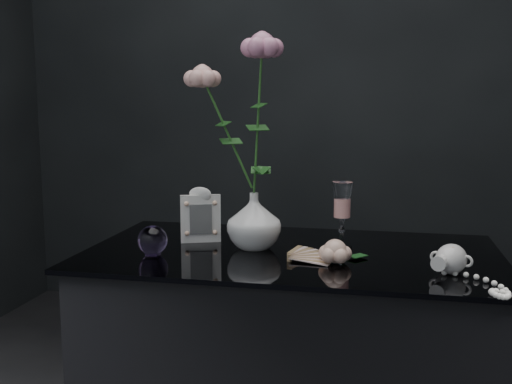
% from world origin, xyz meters
% --- Properties ---
extents(vase, '(0.15, 0.15, 0.15)m').
position_xyz_m(vase, '(-0.10, 0.06, 0.84)').
color(vase, white).
rests_on(vase, table).
extents(wine_glass, '(0.07, 0.07, 0.17)m').
position_xyz_m(wine_glass, '(0.12, 0.10, 0.85)').
color(wine_glass, white).
rests_on(wine_glass, table).
extents(picture_frame, '(0.14, 0.12, 0.15)m').
position_xyz_m(picture_frame, '(-0.26, 0.10, 0.84)').
color(picture_frame, white).
rests_on(picture_frame, table).
extents(paperweight, '(0.10, 0.10, 0.07)m').
position_xyz_m(paperweight, '(-0.33, -0.06, 0.80)').
color(paperweight, '#9674BC').
rests_on(paperweight, table).
extents(paper_fan, '(0.22, 0.19, 0.02)m').
position_xyz_m(paper_fan, '(0.01, -0.05, 0.77)').
color(paper_fan, beige).
rests_on(paper_fan, table).
extents(loose_rose, '(0.18, 0.21, 0.06)m').
position_xyz_m(loose_rose, '(0.12, -0.05, 0.79)').
color(loose_rose, '#FFBEA4').
rests_on(loose_rose, table).
extents(pearl_jar, '(0.31, 0.31, 0.07)m').
position_xyz_m(pearl_jar, '(0.38, -0.07, 0.80)').
color(pearl_jar, white).
rests_on(pearl_jar, table).
extents(roses, '(0.23, 0.12, 0.46)m').
position_xyz_m(roses, '(-0.13, 0.05, 1.11)').
color(roses, '#E6A59B').
rests_on(roses, vase).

